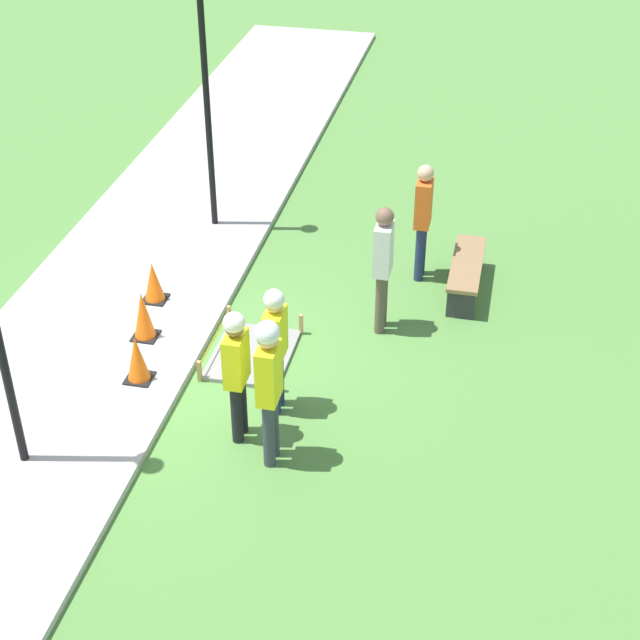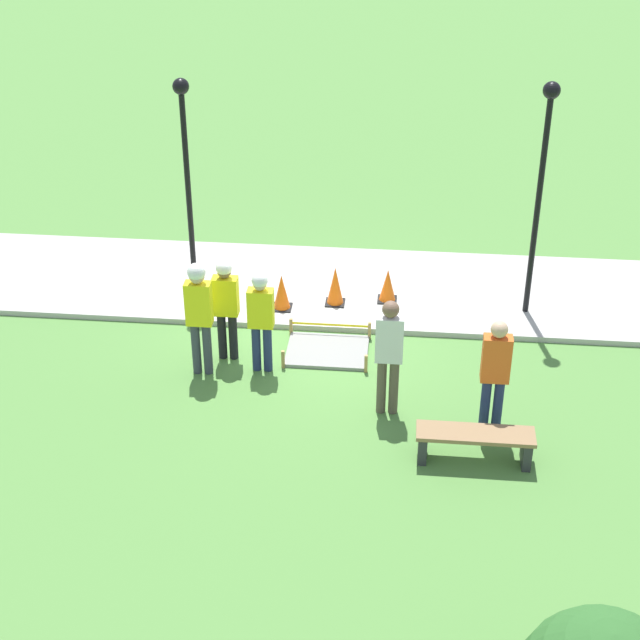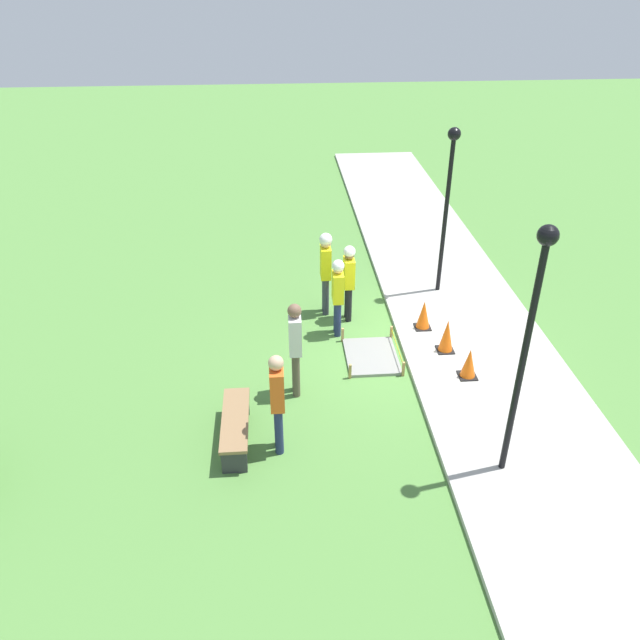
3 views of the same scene
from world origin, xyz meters
name	(u,v)px [view 3 (image 3 of 3)]	position (x,y,z in m)	size (l,w,h in m)	color
ground_plane	(401,347)	(0.00, 0.00, 0.00)	(60.00, 60.00, 0.00)	#51843D
sidewalk	(474,342)	(0.00, -1.54, 0.05)	(28.00, 3.09, 0.10)	#ADAAA3
wet_concrete_patch	(371,356)	(-0.34, 0.67, 0.04)	(1.37, 1.08, 0.31)	gray
traffic_cone_near_patch	(469,363)	(-1.25, -1.03, 0.40)	(0.34, 0.34, 0.61)	black
traffic_cone_far_patch	(447,336)	(-0.34, -0.83, 0.45)	(0.34, 0.34, 0.70)	black
traffic_cone_sidewalk_edge	(424,315)	(0.58, -0.57, 0.42)	(0.34, 0.34, 0.65)	black
park_bench	(236,425)	(-2.61, 3.29, 0.34)	(1.62, 0.44, 0.48)	#2D2D33
worker_supervisor	(326,265)	(1.57, 1.44, 1.17)	(0.40, 0.28, 1.92)	#383D47
worker_assistant	(349,277)	(1.25, 0.96, 1.05)	(0.40, 0.25, 1.76)	black
worker_trainee	(338,291)	(0.64, 1.27, 1.02)	(0.40, 0.25, 1.73)	navy
bystander_in_orange_shirt	(277,398)	(-2.86, 2.57, 1.05)	(0.40, 0.24, 1.83)	navy
bystander_in_gray_shirt	(295,344)	(-1.37, 2.23, 1.08)	(0.40, 0.25, 1.87)	brown
lamppost_near	(448,188)	(2.28, -1.31, 2.60)	(0.28, 0.28, 3.81)	black
lamppost_far	(531,323)	(-3.66, -0.89, 2.74)	(0.28, 0.28, 4.05)	black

